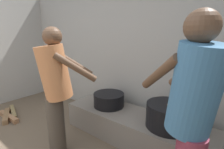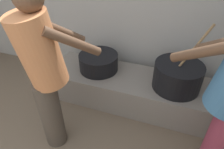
% 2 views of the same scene
% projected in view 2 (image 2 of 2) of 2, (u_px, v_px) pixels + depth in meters
% --- Properties ---
extents(hearth_ledge, '(2.05, 0.60, 0.37)m').
position_uv_depth(hearth_ledge, '(133.00, 90.00, 2.44)').
color(hearth_ledge, slate).
rests_on(hearth_ledge, ground_plane).
extents(cooking_pot_main, '(0.50, 0.50, 0.74)m').
position_uv_depth(cooking_pot_main, '(177.00, 76.00, 2.11)').
color(cooking_pot_main, black).
rests_on(cooking_pot_main, hearth_ledge).
extents(cooking_pot_secondary, '(0.47, 0.47, 0.20)m').
position_uv_depth(cooking_pot_secondary, '(99.00, 62.00, 2.42)').
color(cooking_pot_secondary, black).
rests_on(cooking_pot_secondary, hearth_ledge).
extents(cook_in_orange_shirt, '(0.63, 0.71, 1.52)m').
position_uv_depth(cook_in_orange_shirt, '(44.00, 69.00, 1.59)').
color(cook_in_orange_shirt, '#4C4238').
rests_on(cook_in_orange_shirt, ground_plane).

